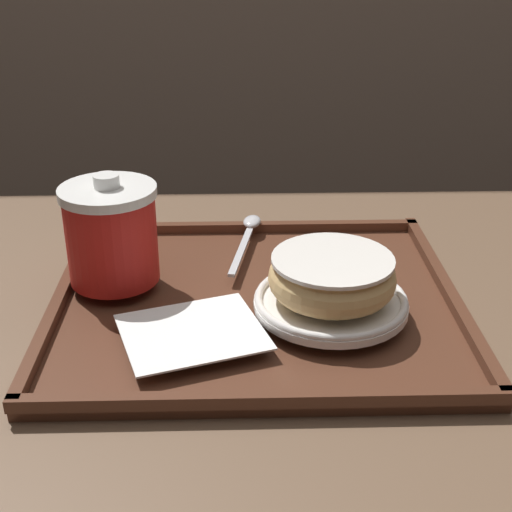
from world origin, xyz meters
name	(u,v)px	position (x,y,z in m)	size (l,w,h in m)	color
cafe_table	(276,431)	(0.00, 0.00, 0.56)	(0.89, 0.68, 0.73)	brown
serving_tray	(256,304)	(-0.02, 0.00, 0.74)	(0.42, 0.37, 0.02)	#512D1E
napkin_paper	(192,332)	(-0.09, -0.09, 0.75)	(0.16, 0.15, 0.00)	white
coffee_cup_front	(111,233)	(-0.18, 0.03, 0.81)	(0.10, 0.10, 0.12)	red
plate_with_chocolate_donut	(331,301)	(0.05, -0.04, 0.76)	(0.16, 0.16, 0.01)	white
donut_chocolate_glazed	(332,276)	(0.05, -0.04, 0.79)	(0.13, 0.13, 0.04)	#DBB270
spoon	(249,230)	(-0.03, 0.14, 0.76)	(0.04, 0.16, 0.01)	silver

